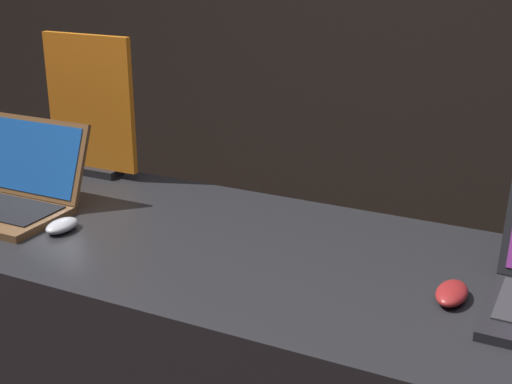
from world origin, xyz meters
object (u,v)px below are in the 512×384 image
at_px(laptop_front, 14,191).
at_px(mouse_front, 62,226).
at_px(promo_stand_front, 91,110).
at_px(mouse_back, 452,293).

height_order(laptop_front, mouse_front, laptop_front).
bearing_deg(promo_stand_front, laptop_front, -90.00).
bearing_deg(laptop_front, promo_stand_front, 90.00).
bearing_deg(mouse_front, mouse_back, 4.34).
distance_m(laptop_front, promo_stand_front, 0.38).
bearing_deg(promo_stand_front, mouse_back, -15.74).
xyz_separation_m(promo_stand_front, mouse_back, (1.19, -0.34, -0.19)).
xyz_separation_m(mouse_front, mouse_back, (0.98, 0.07, 0.00)).
distance_m(mouse_front, promo_stand_front, 0.50).
relative_size(promo_stand_front, mouse_back, 3.75).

